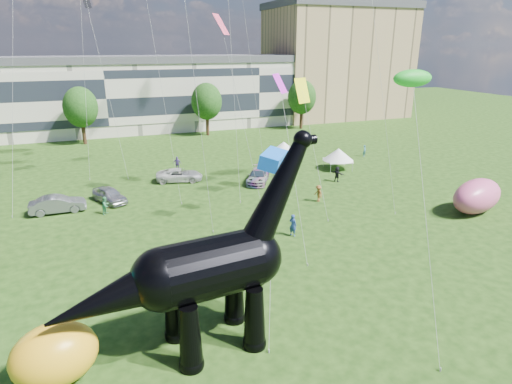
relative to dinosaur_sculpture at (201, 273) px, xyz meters
name	(u,v)px	position (x,y,z in m)	size (l,w,h in m)	color
ground	(303,315)	(6.02, 0.56, -4.27)	(220.00, 220.00, 0.00)	#16330C
terrace_row	(105,98)	(-1.98, 62.56, 1.73)	(78.00, 11.00, 12.00)	beige
apartment_block	(336,64)	(46.02, 65.56, 6.73)	(28.00, 18.00, 22.00)	tan
tree_mid_left	(80,104)	(-5.98, 53.56, 2.02)	(5.20, 5.20, 9.44)	#382314
tree_mid_right	(206,98)	(14.02, 53.56, 2.02)	(5.20, 5.20, 9.44)	#382314
tree_far_right	(302,94)	(32.02, 53.56, 2.02)	(5.20, 5.20, 9.44)	#382314
dinosaur_sculpture	(201,273)	(0.00, 0.00, 0.00)	(13.90, 4.20, 11.31)	black
car_silver	(109,195)	(-3.56, 24.30, -3.50)	(1.82, 4.53, 1.54)	#AAABAF
car_grey	(58,204)	(-8.22, 23.14, -3.46)	(1.72, 4.95, 1.63)	slate
car_white	(179,175)	(4.31, 28.83, -3.54)	(2.43, 5.26, 1.46)	silver
car_dark	(258,176)	(12.62, 25.22, -3.51)	(2.13, 5.23, 1.52)	#595960
gazebo_near	(284,148)	(19.05, 32.55, -2.35)	(5.02, 5.02, 2.74)	white
gazebo_far	(338,155)	(24.04, 26.90, -2.40)	(4.49, 4.49, 2.67)	white
inflatable_pink	(477,196)	(28.47, 9.49, -2.68)	(6.37, 3.18, 3.18)	#D05182
inflatable_yellow	(55,355)	(-6.98, -0.09, -2.79)	(3.86, 2.97, 2.97)	gold
visitors	(223,217)	(5.33, 14.60, -3.38)	(56.74, 42.77, 1.89)	#8F6247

